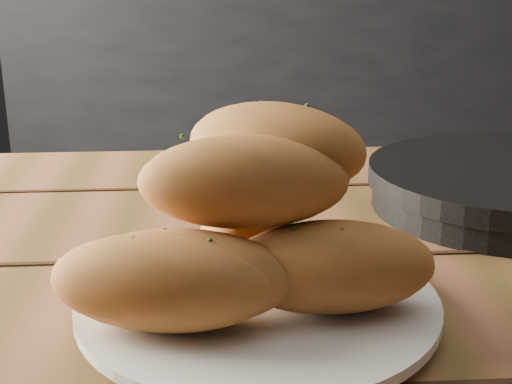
# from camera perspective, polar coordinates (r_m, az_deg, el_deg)

# --- Properties ---
(counter) EXTENTS (2.80, 0.60, 0.90)m
(counter) POSITION_cam_1_polar(r_m,az_deg,el_deg) (2.90, 10.36, 7.22)
(counter) COLOR black
(counter) RESTS_ON ground
(plate) EXTENTS (0.26, 0.26, 0.02)m
(plate) POSITION_cam_1_polar(r_m,az_deg,el_deg) (0.52, 0.15, -9.07)
(plate) COLOR white
(plate) RESTS_ON table
(bread_rolls) EXTENTS (0.27, 0.22, 0.14)m
(bread_rolls) POSITION_cam_1_polar(r_m,az_deg,el_deg) (0.49, -1.27, -3.08)
(bread_rolls) COLOR #C36F36
(bread_rolls) RESTS_ON plate
(skillet) EXTENTS (0.40, 0.28, 0.05)m
(skillet) POSITION_cam_1_polar(r_m,az_deg,el_deg) (0.78, 19.32, 0.37)
(skillet) COLOR black
(skillet) RESTS_ON table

